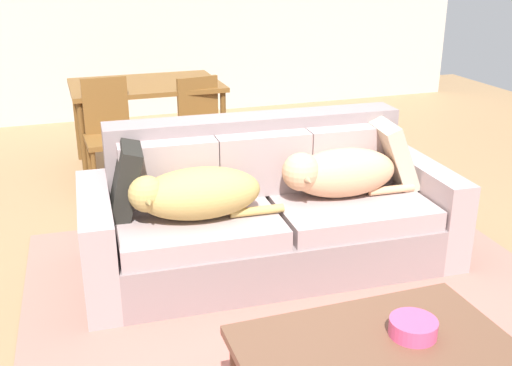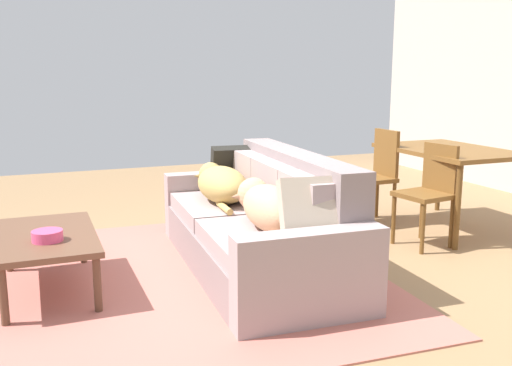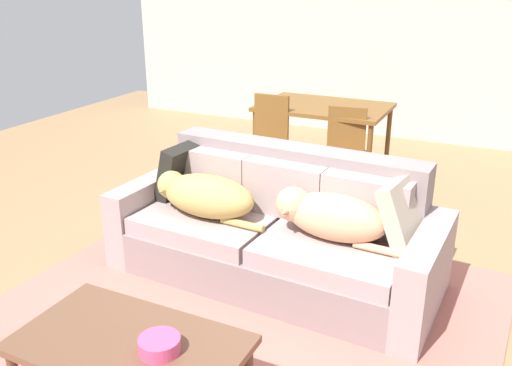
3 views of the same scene
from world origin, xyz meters
The scene contains 12 objects.
ground_plane centered at (0.00, 0.00, 0.00)m, with size 10.00×10.00×0.00m, color #97734D.
area_rug centered at (0.01, -0.77, 0.01)m, with size 3.06×3.07×0.01m, color #BC6B5E.
couch centered at (0.02, 0.01, 0.33)m, with size 2.32×1.06×0.89m.
dog_on_left_cushion centered at (-0.48, -0.15, 0.58)m, with size 0.88×0.41×0.29m.
dog_on_right_cushion centered at (0.42, -0.12, 0.59)m, with size 0.86×0.35×0.31m.
throw_pillow_by_left_arm centered at (-0.84, 0.09, 0.62)m, with size 0.11×0.43×0.43m, color black.
throw_pillow_by_right_arm centered at (0.88, 0.01, 0.63)m, with size 0.10×0.44×0.44m, color #BAA891.
coffee_table centered at (-0.08, -1.53, 0.36)m, with size 1.10×0.64×0.41m.
bowl_on_coffee_table centered at (0.09, -1.53, 0.44)m, with size 0.20×0.20×0.07m, color #EA4C7F.
dining_table centered at (-0.38, 2.10, 0.70)m, with size 1.30×0.89×0.77m.
dining_chair_near_left centered at (-0.78, 1.55, 0.52)m, with size 0.41×0.41×0.93m.
dining_chair_near_right centered at (0.01, 1.57, 0.50)m, with size 0.45×0.45×0.88m.
Camera 2 is at (3.88, -1.58, 1.49)m, focal length 39.81 mm.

